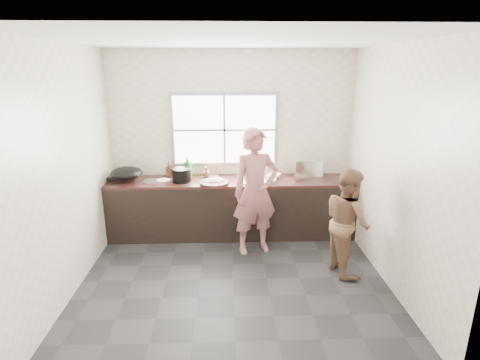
{
  "coord_description": "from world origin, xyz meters",
  "views": [
    {
      "loc": [
        -0.06,
        -3.96,
        2.44
      ],
      "look_at": [
        0.1,
        0.65,
        1.05
      ],
      "focal_mm": 28.0,
      "sensor_mm": 36.0,
      "label": 1
    }
  ],
  "objects_px": {
    "bowl_held": "(270,180)",
    "black_pot": "(181,175)",
    "glass_jar": "(182,175)",
    "wok": "(126,173)",
    "burner": "(121,176)",
    "bottle_green": "(188,167)",
    "bottle_brown_tall": "(169,170)",
    "bottle_brown_short": "(206,173)",
    "cutting_board": "(214,183)",
    "person_side": "(347,221)",
    "woman": "(255,196)",
    "bowl_crabs": "(273,176)",
    "bowl_mince": "(215,181)",
    "pot_lid_left": "(159,181)",
    "pot_lid_right": "(151,181)",
    "dish_rack": "(306,169)",
    "plate_food": "(163,180)"
  },
  "relations": [
    {
      "from": "bowl_held",
      "to": "black_pot",
      "type": "xyz_separation_m",
      "value": [
        -1.28,
        0.1,
        0.06
      ]
    },
    {
      "from": "glass_jar",
      "to": "wok",
      "type": "bearing_deg",
      "value": -161.12
    },
    {
      "from": "burner",
      "to": "bottle_green",
      "type": "bearing_deg",
      "value": -1.85
    },
    {
      "from": "bottle_brown_tall",
      "to": "bottle_brown_short",
      "type": "xyz_separation_m",
      "value": [
        0.56,
        -0.09,
        -0.02
      ]
    },
    {
      "from": "cutting_board",
      "to": "wok",
      "type": "distance_m",
      "value": 1.25
    },
    {
      "from": "person_side",
      "to": "bottle_green",
      "type": "bearing_deg",
      "value": 48.7
    },
    {
      "from": "woman",
      "to": "person_side",
      "type": "distance_m",
      "value": 1.22
    },
    {
      "from": "bowl_held",
      "to": "bowl_crabs",
      "type": "bearing_deg",
      "value": 73.63
    },
    {
      "from": "bowl_mince",
      "to": "wok",
      "type": "relative_size",
      "value": 0.51
    },
    {
      "from": "bottle_brown_short",
      "to": "glass_jar",
      "type": "distance_m",
      "value": 0.37
    },
    {
      "from": "glass_jar",
      "to": "burner",
      "type": "distance_m",
      "value": 0.91
    },
    {
      "from": "person_side",
      "to": "pot_lid_left",
      "type": "bearing_deg",
      "value": 56.79
    },
    {
      "from": "bowl_crabs",
      "to": "bottle_brown_tall",
      "type": "relative_size",
      "value": 0.89
    },
    {
      "from": "woman",
      "to": "bowl_held",
      "type": "height_order",
      "value": "woman"
    },
    {
      "from": "woman",
      "to": "pot_lid_right",
      "type": "distance_m",
      "value": 1.55
    },
    {
      "from": "person_side",
      "to": "pot_lid_right",
      "type": "xyz_separation_m",
      "value": [
        -2.54,
        1.05,
        0.21
      ]
    },
    {
      "from": "bottle_brown_tall",
      "to": "wok",
      "type": "distance_m",
      "value": 0.63
    },
    {
      "from": "woman",
      "to": "cutting_board",
      "type": "distance_m",
      "value": 0.66
    },
    {
      "from": "dish_rack",
      "to": "bowl_held",
      "type": "bearing_deg",
      "value": -168.14
    },
    {
      "from": "person_side",
      "to": "bowl_crabs",
      "type": "distance_m",
      "value": 1.43
    },
    {
      "from": "dish_rack",
      "to": "black_pot",
      "type": "bearing_deg",
      "value": 176.8
    },
    {
      "from": "bottle_brown_tall",
      "to": "wok",
      "type": "height_order",
      "value": "wok"
    },
    {
      "from": "person_side",
      "to": "bottle_brown_tall",
      "type": "relative_size",
      "value": 6.7
    },
    {
      "from": "wok",
      "to": "dish_rack",
      "type": "distance_m",
      "value": 2.59
    },
    {
      "from": "cutting_board",
      "to": "bowl_crabs",
      "type": "xyz_separation_m",
      "value": [
        0.87,
        0.28,
        0.01
      ]
    },
    {
      "from": "person_side",
      "to": "bowl_mince",
      "type": "xyz_separation_m",
      "value": [
        -1.63,
        0.96,
        0.23
      ]
    },
    {
      "from": "cutting_board",
      "to": "bowl_held",
      "type": "xyz_separation_m",
      "value": [
        0.8,
        0.05,
        0.01
      ]
    },
    {
      "from": "bottle_brown_short",
      "to": "glass_jar",
      "type": "xyz_separation_m",
      "value": [
        -0.36,
        0.04,
        -0.03
      ]
    },
    {
      "from": "bowl_held",
      "to": "wok",
      "type": "xyz_separation_m",
      "value": [
        -2.04,
        0.05,
        0.11
      ]
    },
    {
      "from": "person_side",
      "to": "cutting_board",
      "type": "relative_size",
      "value": 3.19
    },
    {
      "from": "bottle_green",
      "to": "pot_lid_left",
      "type": "height_order",
      "value": "bottle_green"
    },
    {
      "from": "bottle_brown_short",
      "to": "dish_rack",
      "type": "xyz_separation_m",
      "value": [
        1.47,
        -0.1,
        0.08
      ]
    },
    {
      "from": "glass_jar",
      "to": "wok",
      "type": "xyz_separation_m",
      "value": [
        -0.75,
        -0.26,
        0.1
      ]
    },
    {
      "from": "bowl_mince",
      "to": "plate_food",
      "type": "xyz_separation_m",
      "value": [
        -0.75,
        0.14,
        -0.02
      ]
    },
    {
      "from": "bottle_green",
      "to": "bowl_mince",
      "type": "bearing_deg",
      "value": -35.91
    },
    {
      "from": "cutting_board",
      "to": "bottle_brown_tall",
      "type": "bearing_deg",
      "value": 148.93
    },
    {
      "from": "burner",
      "to": "wok",
      "type": "bearing_deg",
      "value": -59.79
    },
    {
      "from": "bowl_held",
      "to": "bottle_brown_tall",
      "type": "xyz_separation_m",
      "value": [
        -1.49,
        0.36,
        0.07
      ]
    },
    {
      "from": "person_side",
      "to": "pot_lid_left",
      "type": "height_order",
      "value": "person_side"
    },
    {
      "from": "bowl_crabs",
      "to": "black_pot",
      "type": "distance_m",
      "value": 1.35
    },
    {
      "from": "cutting_board",
      "to": "burner",
      "type": "height_order",
      "value": "burner"
    },
    {
      "from": "bowl_mince",
      "to": "pot_lid_right",
      "type": "xyz_separation_m",
      "value": [
        -0.91,
        0.1,
        -0.02
      ]
    },
    {
      "from": "burner",
      "to": "pot_lid_right",
      "type": "xyz_separation_m",
      "value": [
        0.49,
        -0.23,
        -0.02
      ]
    },
    {
      "from": "bowl_held",
      "to": "bottle_brown_short",
      "type": "height_order",
      "value": "bottle_brown_short"
    },
    {
      "from": "bowl_mince",
      "to": "bottle_brown_tall",
      "type": "height_order",
      "value": "bottle_brown_tall"
    },
    {
      "from": "bottle_brown_short",
      "to": "pot_lid_left",
      "type": "bearing_deg",
      "value": -166.22
    },
    {
      "from": "person_side",
      "to": "dish_rack",
      "type": "relative_size",
      "value": 3.24
    },
    {
      "from": "woman",
      "to": "bottle_brown_short",
      "type": "distance_m",
      "value": 0.96
    },
    {
      "from": "bowl_crabs",
      "to": "plate_food",
      "type": "relative_size",
      "value": 0.86
    },
    {
      "from": "cutting_board",
      "to": "wok",
      "type": "relative_size",
      "value": 0.92
    }
  ]
}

